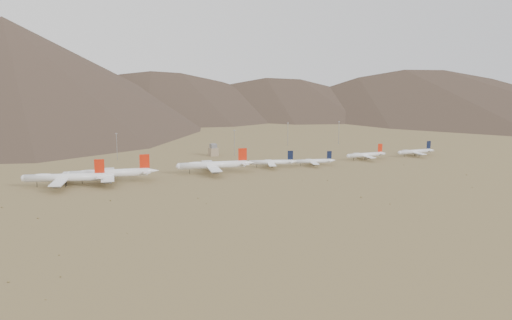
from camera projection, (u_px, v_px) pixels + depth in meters
name	position (u px, v px, depth m)	size (l,w,h in m)	color
ground	(234.00, 182.00, 444.95)	(3000.00, 3000.00, 0.00)	#997F4F
mountain_ridge	(66.00, 33.00, 1217.54)	(4400.00, 1000.00, 300.00)	brown
widebody_west	(64.00, 177.00, 427.31)	(65.74, 52.40, 20.35)	white
widebody_centre	(110.00, 173.00, 442.17)	(69.79, 54.75, 21.00)	white
widebody_east	(213.00, 165.00, 478.81)	(66.57, 52.15, 20.00)	white
narrowbody_a	(273.00, 162.00, 503.26)	(42.73, 31.89, 14.69)	white
narrowbody_b	(314.00, 161.00, 511.36)	(38.36, 28.39, 12.98)	white
narrowbody_c	(366.00, 155.00, 542.37)	(43.65, 31.38, 14.40)	white
narrowbody_d	(416.00, 151.00, 561.83)	(43.21, 31.01, 14.25)	white
control_tower	(213.00, 151.00, 563.31)	(8.00, 8.00, 12.00)	gray
mast_west	(117.00, 145.00, 538.93)	(2.00, 0.60, 25.70)	gray
mast_centre	(234.00, 141.00, 563.25)	(2.00, 0.60, 25.70)	gray
mast_east	(288.00, 133.00, 626.84)	(2.00, 0.60, 25.70)	gray
mast_far_east	(339.00, 132.00, 639.00)	(2.00, 0.60, 25.70)	gray
desert_scrub	(244.00, 209.00, 363.92)	(448.58, 178.19, 0.96)	olive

